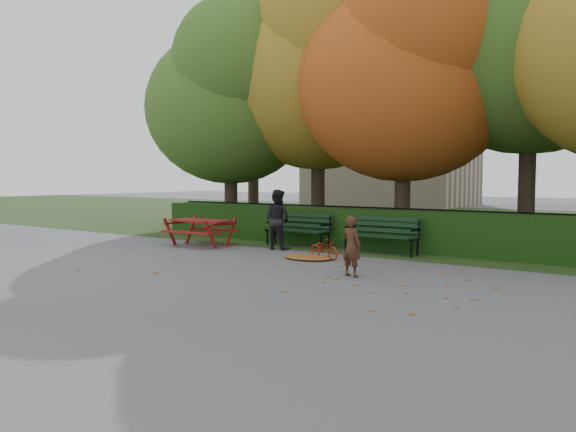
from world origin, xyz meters
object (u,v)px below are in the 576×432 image
Objects in this scene: tree_b at (324,63)px; child at (351,246)px; bench_right at (383,232)px; tree_c at (412,66)px; picnic_table at (200,225)px; tree_f at (256,80)px; bicycle at (324,248)px; tree_a at (233,94)px; tree_d at (545,14)px; adult at (277,220)px; bench_left at (299,227)px.

tree_b reaches higher than child.
bench_right is at bearing -40.67° from tree_b.
tree_c reaches higher than picnic_table.
tree_b is at bearing 139.33° from bench_right.
tree_b is 5.19× the size of picnic_table.
tree_f reaches higher than bicycle.
tree_f is 11.19m from bench_right.
tree_a is 4.42× the size of picnic_table.
child is (9.11, -8.69, -5.13)m from tree_f.
tree_f is (-7.97, 3.28, 0.87)m from tree_c.
tree_c is 7.13m from picnic_table.
picnic_table reaches higher than bicycle.
tree_d is 10.42× the size of bicycle.
child is 4.16m from adult.
tree_d is (6.32, 0.48, 0.58)m from tree_b.
bench_right is at bearing 0.00° from bench_left.
picnic_table is 1.11× the size of adult.
tree_b is 1.10× the size of tree_c.
tree_f is (-1.94, 3.66, 1.17)m from tree_a.
bench_right reaches higher than picnic_table.
tree_c is (3.28, -0.78, -0.58)m from tree_b.
child reaches higher than bench_left.
bicycle is (1.85, -0.75, -0.52)m from adult.
adult is (-5.32, -4.33, -5.22)m from tree_d.
bicycle is at bearing -113.84° from bench_right.
child is at bearing -20.08° from picnic_table.
tree_c is 4.44× the size of bench_right.
tree_d is at bearing -94.94° from child.
bicycle is at bearing -96.29° from tree_c.
tree_c is 7.10× the size of child.
tree_b is 3.42m from tree_c.
bicycle is at bearing -43.21° from tree_f.
picnic_table is at bearing -146.50° from tree_d.
child is (-1.90, -6.68, -5.42)m from tree_d.
tree_a reaches higher than bicycle.
adult reaches higher than picnic_table.
tree_a is at bearing -169.67° from tree_d.
child reaches higher than bench_right.
tree_c reaches higher than tree_a.
child is (4.42, -6.20, -4.84)m from tree_b.
tree_a is 9.33m from tree_d.
tree_d reaches higher than tree_b.
tree_c is 5.98m from bicycle.
tree_f is (-4.69, 2.49, 0.29)m from tree_b.
tree_d is 8.41m from bicycle.
tree_d is at bearing -15.95° from bicycle.
tree_a is at bearing -176.35° from tree_c.
tree_c is 4.73× the size of picnic_table.
tree_a is 7.69m from bench_right.
tree_a reaches higher than picnic_table.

